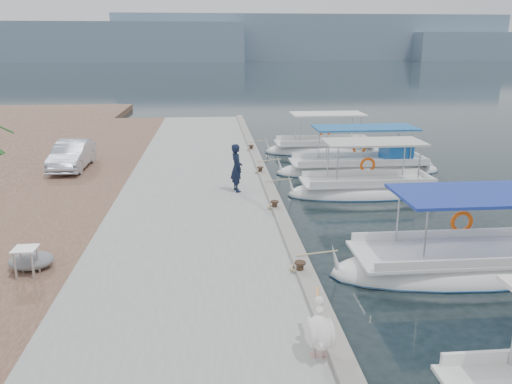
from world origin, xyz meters
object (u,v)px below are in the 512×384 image
pelican (320,330)px  parked_car (72,155)px  fishing_caique_c (367,191)px  fishing_caique_e (323,150)px  fishing_caique_b (468,267)px  fisherman (237,168)px  fishing_caique_d (361,169)px

pelican → parked_car: bearing=118.4°
fishing_caique_c → fishing_caique_e: 8.61m
fishing_caique_c → fishing_caique_e: same height
fishing_caique_b → parked_car: bearing=140.3°
fishing_caique_c → fishing_caique_e: bearing=89.3°
fishing_caique_b → fishing_caique_c: (-0.55, 7.42, 0.00)m
fisherman → parked_car: size_ratio=0.48×
fishing_caique_d → fisherman: fisherman is taller
fishing_caique_c → fishing_caique_d: 3.70m
fishing_caique_b → fishing_caique_c: 7.44m
fishing_caique_c → fisherman: size_ratio=3.58×
fishing_caique_c → fishing_caique_d: size_ratio=0.82×
fishing_caique_b → parked_car: 17.24m
fishing_caique_d → parked_car: (-13.50, -0.02, 0.95)m
fisherman → fishing_caique_b: bearing=-152.6°
fishing_caique_c → parked_car: bearing=164.2°
fishing_caique_d → fishing_caique_e: (-0.71, 5.00, -0.06)m
fishing_caique_e → fisherman: 10.95m
pelican → parked_car: size_ratio=0.34×
fishing_caique_c → fisherman: bearing=-172.0°
fishing_caique_d → fishing_caique_e: 5.05m
fishing_caique_e → parked_car: fishing_caique_e is taller
fisherman → parked_car: fisherman is taller
parked_car → fishing_caique_b: bearing=-39.4°
fishing_caique_e → parked_car: bearing=-158.6°
fishing_caique_e → pelican: fishing_caique_e is taller
pelican → fishing_caique_e: bearing=77.2°
fishing_caique_c → fisherman: (-5.41, -0.76, 1.30)m
fishing_caique_e → fishing_caique_d: bearing=-81.9°
fishing_caique_d → pelican: bearing=-109.3°
fishing_caique_d → fishing_caique_e: size_ratio=1.18×
fishing_caique_d → fishing_caique_b: bearing=-91.4°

